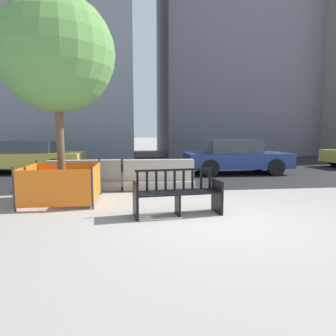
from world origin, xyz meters
name	(u,v)px	position (x,y,z in m)	size (l,w,h in m)	color
ground_plane	(211,219)	(0.00, 0.00, 0.00)	(200.00, 200.00, 0.00)	gray
street_asphalt	(162,167)	(0.00, 8.70, 0.00)	(120.00, 12.00, 0.01)	black
street_bench	(177,195)	(-0.57, 0.38, 0.40)	(1.74, 0.70, 0.88)	black
jersey_barrier_centre	(159,177)	(-0.66, 3.19, 0.34)	(2.02, 0.73, 0.84)	#9E998E
jersey_barrier_left	(85,178)	(-2.74, 3.27, 0.34)	(2.02, 0.74, 0.84)	gray
street_tree	(57,54)	(-3.04, 1.79, 3.32)	(2.55, 2.55, 4.60)	brown
construction_fence	(62,182)	(-3.04, 1.79, 0.46)	(1.60, 1.60, 0.92)	#2D2D33
car_taxi_near	(25,157)	(-5.66, 7.28, 0.65)	(4.72, 2.08, 1.28)	#DBC64C
car_sedan_mid	(235,157)	(2.64, 6.05, 0.67)	(4.05, 1.95, 1.33)	navy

